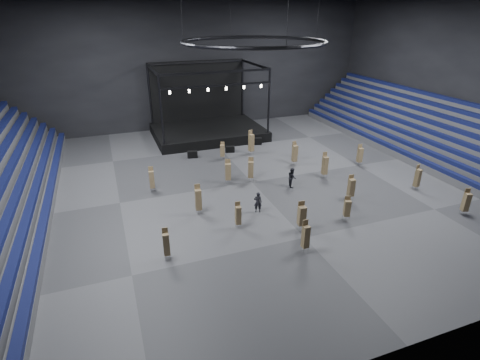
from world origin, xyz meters
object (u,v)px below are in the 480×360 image
object	(u,v)px
chair_stack_9	(251,142)
chair_stack_10	(325,165)
flight_case_right	(256,141)
crew_member	(292,177)
chair_stack_11	(198,199)
chair_stack_12	(251,169)
chair_stack_13	(166,244)
stage	(207,124)
chair_stack_15	(296,150)
flight_case_mid	(230,149)
chair_stack_3	(222,150)
chair_stack_7	(228,171)
chair_stack_5	(306,236)
chair_stack_14	(152,179)
man_center	(258,202)
chair_stack_8	(466,202)
chair_stack_4	(238,215)
flight_case_left	(192,154)
chair_stack_17	(347,208)
chair_stack_16	(418,177)
chair_stack_1	(351,187)
chair_stack_2	(302,215)
chair_stack_6	(295,153)

from	to	relation	value
chair_stack_9	chair_stack_10	size ratio (longest dim) A/B	1.07
flight_case_right	crew_member	xyz separation A→B (m)	(-1.57, -12.54, 0.52)
chair_stack_11	chair_stack_12	size ratio (longest dim) A/B	1.06
chair_stack_13	stage	bearing A→B (deg)	72.73
chair_stack_15	stage	bearing A→B (deg)	111.77
flight_case_mid	chair_stack_10	xyz separation A→B (m)	(6.49, -10.29, 1.01)
flight_case_mid	chair_stack_3	xyz separation A→B (m)	(-1.54, -1.94, 0.72)
chair_stack_7	chair_stack_9	xyz separation A→B (m)	(5.11, 6.71, 0.17)
chair_stack_5	chair_stack_11	xyz separation A→B (m)	(-5.59, 7.77, 0.09)
chair_stack_7	chair_stack_9	bearing A→B (deg)	66.78
chair_stack_9	chair_stack_14	size ratio (longest dim) A/B	1.19
chair_stack_11	man_center	world-z (taller)	chair_stack_11
chair_stack_14	crew_member	bearing A→B (deg)	-9.56
flight_case_right	chair_stack_13	bearing A→B (deg)	-126.77
chair_stack_8	chair_stack_3	bearing A→B (deg)	145.68
chair_stack_4	man_center	xyz separation A→B (m)	(2.39, 1.77, -0.23)
flight_case_mid	chair_stack_9	xyz separation A→B (m)	(2.10, -1.55, 1.11)
flight_case_left	chair_stack_17	world-z (taller)	chair_stack_17
chair_stack_8	crew_member	xyz separation A→B (m)	(-10.80, 9.76, -0.26)
chair_stack_4	chair_stack_8	world-z (taller)	chair_stack_8
chair_stack_7	crew_member	bearing A→B (deg)	-12.70
chair_stack_16	crew_member	bearing A→B (deg)	146.30
chair_stack_8	chair_stack_14	xyz separation A→B (m)	(-23.42, 13.34, 0.04)
flight_case_right	chair_stack_16	xyz separation A→B (m)	(9.01, -17.23, 0.83)
chair_stack_15	man_center	distance (m)	13.31
chair_stack_10	chair_stack_14	distance (m)	16.88
stage	chair_stack_13	xyz separation A→B (m)	(-10.03, -25.74, -0.25)
chair_stack_7	chair_stack_12	world-z (taller)	chair_stack_7
chair_stack_8	chair_stack_9	world-z (taller)	chair_stack_9
flight_case_right	chair_stack_10	size ratio (longest dim) A/B	0.48
chair_stack_1	chair_stack_2	bearing A→B (deg)	-149.83
chair_stack_1	chair_stack_10	size ratio (longest dim) A/B	0.88
flight_case_right	chair_stack_15	distance (m)	6.46
flight_case_mid	chair_stack_16	world-z (taller)	chair_stack_16
chair_stack_12	chair_stack_14	bearing A→B (deg)	-163.99
chair_stack_4	chair_stack_1	bearing A→B (deg)	10.35
flight_case_right	chair_stack_11	world-z (taller)	chair_stack_11
man_center	chair_stack_12	bearing A→B (deg)	-83.89
man_center	chair_stack_17	bearing A→B (deg)	171.71
chair_stack_15	flight_case_left	bearing A→B (deg)	149.73
chair_stack_6	man_center	world-z (taller)	chair_stack_6
flight_case_mid	man_center	bearing A→B (deg)	-99.78
chair_stack_9	flight_case_right	bearing A→B (deg)	44.98
chair_stack_14	chair_stack_4	bearing A→B (deg)	-52.80
chair_stack_6	chair_stack_11	distance (m)	14.25
chair_stack_9	chair_stack_6	bearing A→B (deg)	-67.73
stage	chair_stack_9	xyz separation A→B (m)	(2.83, -8.99, 0.02)
chair_stack_17	man_center	distance (m)	7.17
chair_stack_4	flight_case_right	bearing A→B (deg)	68.72
chair_stack_3	chair_stack_11	bearing A→B (deg)	-92.06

